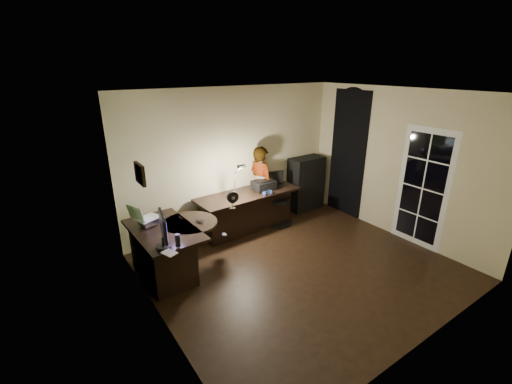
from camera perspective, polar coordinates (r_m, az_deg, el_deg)
floor at (r=5.67m, az=7.45°, el=-12.36°), size 4.50×4.00×0.01m
ceiling at (r=4.79m, az=8.98°, el=16.05°), size 4.50×4.00×0.01m
wall_back at (r=6.61m, az=-3.64°, el=5.50°), size 4.50×0.01×2.70m
wall_front at (r=3.97m, az=28.11°, el=-7.58°), size 4.50×0.01×2.70m
wall_left at (r=4.01m, az=-16.60°, el=-5.62°), size 0.01×4.00×2.70m
wall_right at (r=6.75m, az=22.52°, el=4.27°), size 0.01×4.00×2.70m
green_wall_overlay at (r=4.01m, az=-16.40°, el=-5.57°), size 0.00×4.00×2.70m
arched_doorway at (r=7.41m, az=15.05°, el=6.07°), size 0.01×0.90×2.60m
french_door at (r=6.55m, az=26.01°, el=0.51°), size 0.02×0.92×2.10m
framed_picture at (r=4.24m, az=-18.79°, el=2.87°), size 0.04×0.30×0.25m
desk_left at (r=5.42m, az=-14.78°, el=-9.69°), size 0.88×1.39×0.79m
desk_right at (r=6.63m, az=-1.29°, el=-3.28°), size 2.07×0.79×0.77m
cabinet at (r=7.64m, az=8.32°, el=1.43°), size 0.79×0.40×1.18m
laptop_stand at (r=5.37m, az=-17.51°, el=-4.70°), size 0.28×0.26×0.10m
laptop at (r=5.31m, az=-17.71°, el=-3.04°), size 0.45×0.44×0.24m
monitor at (r=4.64m, az=-15.33°, el=-6.98°), size 0.21×0.52×0.33m
mouse at (r=4.84m, az=-5.31°, el=-7.07°), size 0.08×0.10×0.03m
phone at (r=5.34m, az=-9.37°, el=-4.69°), size 0.11×0.14×0.01m
pen at (r=5.48m, az=-12.49°, el=-4.23°), size 0.01×0.12×0.01m
speaker at (r=4.64m, az=-12.92°, el=-7.87°), size 0.08×0.08×0.18m
notepad at (r=4.54m, az=-14.24°, el=-9.81°), size 0.19×0.23×0.01m
desk_fan at (r=5.72m, az=-3.96°, el=-1.34°), size 0.22×0.14×0.31m
headphones at (r=6.37m, az=1.93°, el=-0.05°), size 0.20×0.13×0.09m
printer at (r=6.64m, az=1.28°, el=1.26°), size 0.42×0.33×0.18m
desk_lamp at (r=6.16m, az=-3.62°, el=2.25°), size 0.29×0.36×0.71m
office_chair at (r=6.87m, az=3.68°, el=-1.23°), size 0.70×0.70×1.04m
person at (r=6.84m, az=0.81°, el=1.16°), size 0.48×0.63×1.58m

